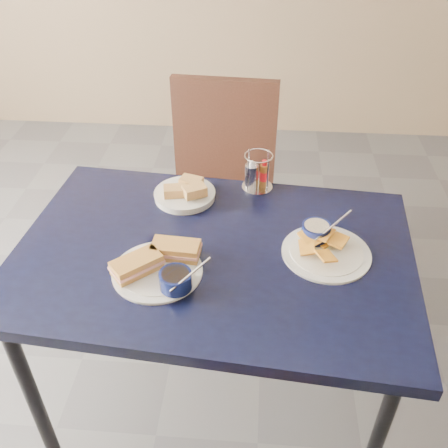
# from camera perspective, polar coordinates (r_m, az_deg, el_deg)

# --- Properties ---
(ground) EXTENTS (6.00, 6.00, 0.00)m
(ground) POSITION_cam_1_polar(r_m,az_deg,el_deg) (1.98, 3.86, -23.73)
(ground) COLOR #535358
(ground) RESTS_ON ground
(dining_table) EXTENTS (1.27, 0.90, 0.75)m
(dining_table) POSITION_cam_1_polar(r_m,az_deg,el_deg) (1.57, -1.22, -4.80)
(dining_table) COLOR black
(dining_table) RESTS_ON ground
(chair_far) EXTENTS (0.48, 0.46, 0.97)m
(chair_far) POSITION_cam_1_polar(r_m,az_deg,el_deg) (2.22, -0.46, 5.34)
(chair_far) COLOR black
(chair_far) RESTS_ON ground
(sandwich_plate) EXTENTS (0.30, 0.26, 0.12)m
(sandwich_plate) POSITION_cam_1_polar(r_m,az_deg,el_deg) (1.44, -7.26, -4.77)
(sandwich_plate) COLOR white
(sandwich_plate) RESTS_ON dining_table
(plantain_plate) EXTENTS (0.27, 0.27, 0.12)m
(plantain_plate) POSITION_cam_1_polar(r_m,az_deg,el_deg) (1.54, 11.18, -2.28)
(plantain_plate) COLOR white
(plantain_plate) RESTS_ON dining_table
(bread_basket) EXTENTS (0.21, 0.21, 0.07)m
(bread_basket) POSITION_cam_1_polar(r_m,az_deg,el_deg) (1.73, -4.43, 3.54)
(bread_basket) COLOR white
(bread_basket) RESTS_ON dining_table
(condiment_caddy) EXTENTS (0.11, 0.11, 0.14)m
(condiment_caddy) POSITION_cam_1_polar(r_m,az_deg,el_deg) (1.77, 3.73, 5.73)
(condiment_caddy) COLOR silver
(condiment_caddy) RESTS_ON dining_table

